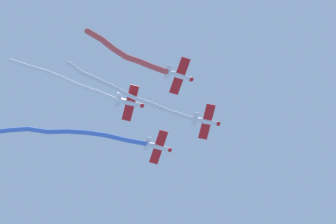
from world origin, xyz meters
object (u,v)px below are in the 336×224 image
at_px(airplane_lead, 206,121).
at_px(airplane_right_wing, 179,76).
at_px(airplane_left_wing, 158,147).
at_px(airplane_slot, 130,103).

distance_m(airplane_lead, airplane_right_wing, 9.31).
relative_size(airplane_lead, airplane_left_wing, 0.95).
relative_size(airplane_right_wing, airplane_slot, 1.03).
bearing_deg(airplane_right_wing, airplane_slot, 132.13).
height_order(airplane_lead, airplane_left_wing, airplane_lead).
xyz_separation_m(airplane_lead, airplane_slot, (8.28, 10.24, -0.20)).
bearing_deg(airplane_lead, airplane_right_wing, -131.07).
height_order(airplane_right_wing, airplane_slot, airplane_right_wing).
distance_m(airplane_left_wing, airplane_slot, 9.32).
bearing_deg(airplane_right_wing, airplane_left_wing, 87.10).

